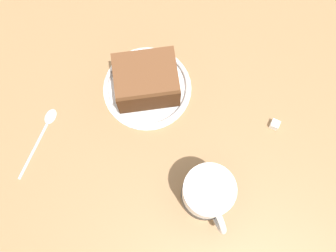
{
  "coord_description": "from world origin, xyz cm",
  "views": [
    {
      "loc": [
        -9.58,
        -23.19,
        66.57
      ],
      "look_at": [
        -2.35,
        -5.67,
        3.0
      ],
      "focal_mm": 40.88,
      "sensor_mm": 36.0,
      "label": 1
    }
  ],
  "objects_px": {
    "small_plate": "(147,87)",
    "teaspoon": "(44,128)",
    "sugar_cube": "(275,124)",
    "cake_slice": "(146,81)",
    "tea_mug": "(207,194)"
  },
  "relations": [
    {
      "from": "sugar_cube",
      "to": "teaspoon",
      "type": "bearing_deg",
      "value": 158.37
    },
    {
      "from": "small_plate",
      "to": "tea_mug",
      "type": "xyz_separation_m",
      "value": [
        0.02,
        -0.22,
        0.04
      ]
    },
    {
      "from": "small_plate",
      "to": "cake_slice",
      "type": "distance_m",
      "value": 0.03
    },
    {
      "from": "small_plate",
      "to": "teaspoon",
      "type": "bearing_deg",
      "value": -179.67
    },
    {
      "from": "tea_mug",
      "to": "teaspoon",
      "type": "distance_m",
      "value": 0.32
    },
    {
      "from": "tea_mug",
      "to": "sugar_cube",
      "type": "xyz_separation_m",
      "value": [
        0.17,
        0.07,
        -0.04
      ]
    },
    {
      "from": "cake_slice",
      "to": "tea_mug",
      "type": "xyz_separation_m",
      "value": [
        0.02,
        -0.22,
        0.01
      ]
    },
    {
      "from": "small_plate",
      "to": "tea_mug",
      "type": "height_order",
      "value": "tea_mug"
    },
    {
      "from": "tea_mug",
      "to": "teaspoon",
      "type": "xyz_separation_m",
      "value": [
        -0.22,
        0.22,
        -0.05
      ]
    },
    {
      "from": "cake_slice",
      "to": "teaspoon",
      "type": "xyz_separation_m",
      "value": [
        -0.2,
        0.0,
        -0.04
      ]
    },
    {
      "from": "small_plate",
      "to": "teaspoon",
      "type": "height_order",
      "value": "small_plate"
    },
    {
      "from": "small_plate",
      "to": "tea_mug",
      "type": "distance_m",
      "value": 0.23
    },
    {
      "from": "small_plate",
      "to": "tea_mug",
      "type": "relative_size",
      "value": 1.52
    },
    {
      "from": "cake_slice",
      "to": "tea_mug",
      "type": "relative_size",
      "value": 1.18
    },
    {
      "from": "cake_slice",
      "to": "teaspoon",
      "type": "height_order",
      "value": "cake_slice"
    }
  ]
}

